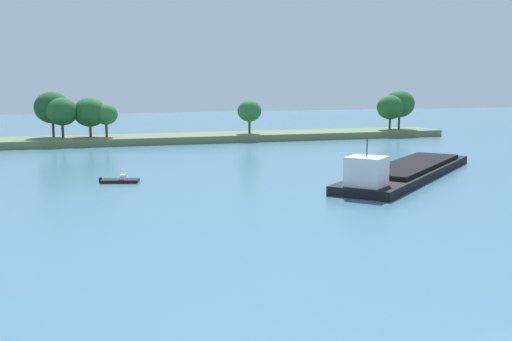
# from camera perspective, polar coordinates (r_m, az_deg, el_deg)

# --- Properties ---
(treeline_island) EXTENTS (86.10, 10.23, 9.14)m
(treeline_island) POSITION_cam_1_polar(r_m,az_deg,el_deg) (110.28, -3.52, 4.53)
(treeline_island) COLOR #66754C
(treeline_island) RESTS_ON ground
(cargo_barge) EXTENTS (27.74, 25.28, 5.51)m
(cargo_barge) POSITION_cam_1_polar(r_m,az_deg,el_deg) (68.74, 14.30, 0.00)
(cargo_barge) COLOR black
(cargo_barge) RESTS_ON ground
(small_motorboat) EXTENTS (4.34, 2.75, 0.85)m
(small_motorboat) POSITION_cam_1_polar(r_m,az_deg,el_deg) (65.22, -12.99, -0.94)
(small_motorboat) COLOR black
(small_motorboat) RESTS_ON ground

